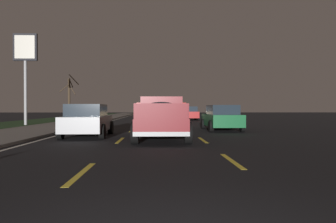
% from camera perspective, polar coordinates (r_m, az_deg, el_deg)
% --- Properties ---
extents(ground, '(144.00, 144.00, 0.00)m').
position_cam_1_polar(ground, '(29.97, -1.49, -2.00)').
color(ground, black).
extents(sidewalk_shoulder, '(108.00, 4.00, 0.12)m').
position_cam_1_polar(sidewalk_shoulder, '(30.84, -15.47, -1.84)').
color(sidewalk_shoulder, slate).
rests_on(sidewalk_shoulder, ground).
extents(grass_verge, '(108.00, 6.00, 0.01)m').
position_cam_1_polar(grass_verge, '(32.40, -24.10, -1.85)').
color(grass_verge, '#1E3819').
rests_on(grass_verge, ground).
extents(lane_markings, '(108.52, 7.04, 0.01)m').
position_cam_1_polar(lane_markings, '(33.52, -6.70, -1.72)').
color(lane_markings, yellow).
rests_on(lane_markings, ground).
extents(pickup_truck, '(5.44, 2.32, 1.87)m').
position_cam_1_polar(pickup_truck, '(13.99, -1.16, -0.95)').
color(pickup_truck, maroon).
rests_on(pickup_truck, ground).
extents(sedan_silver, '(4.44, 2.09, 1.54)m').
position_cam_1_polar(sedan_silver, '(15.85, -14.04, -1.50)').
color(sedan_silver, '#B2B5BA').
rests_on(sedan_silver, ground).
extents(sedan_green, '(4.42, 2.05, 1.54)m').
position_cam_1_polar(sedan_green, '(19.89, 9.47, -1.06)').
color(sedan_green, '#14592D').
rests_on(sedan_green, ground).
extents(sedan_tan, '(4.43, 2.07, 1.54)m').
position_cam_1_polar(sedan_tan, '(38.68, -1.19, -0.25)').
color(sedan_tan, '#9E845B').
rests_on(sedan_tan, ground).
extents(sedan_red, '(4.40, 2.03, 1.54)m').
position_cam_1_polar(sedan_red, '(36.36, 3.76, -0.31)').
color(sedan_red, maroon).
rests_on(sedan_red, ground).
extents(gas_price_sign, '(0.27, 1.90, 7.40)m').
position_cam_1_polar(gas_price_sign, '(28.81, -23.96, 8.98)').
color(gas_price_sign, '#99999E').
rests_on(gas_price_sign, ground).
extents(bare_tree_far, '(1.41, 2.05, 5.36)m').
position_cam_1_polar(bare_tree_far, '(39.50, -17.09, 2.42)').
color(bare_tree_far, '#423323').
rests_on(bare_tree_far, ground).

